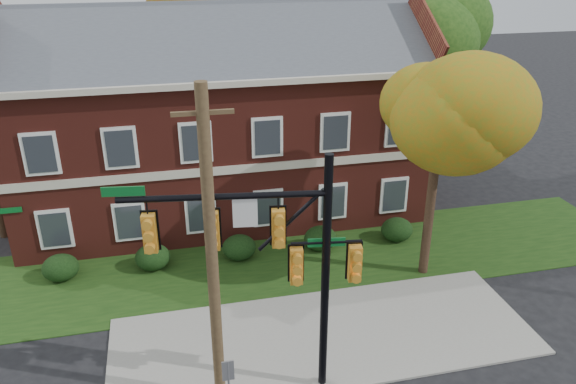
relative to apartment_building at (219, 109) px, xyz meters
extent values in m
plane|color=black|center=(2.00, -11.95, -4.99)|extent=(120.00, 120.00, 0.00)
cube|color=gray|center=(2.00, -10.95, -4.95)|extent=(14.00, 5.00, 0.08)
cube|color=#193811|center=(2.00, -5.95, -4.97)|extent=(30.00, 6.00, 0.04)
cube|color=maroon|center=(0.00, 0.05, -1.49)|extent=(18.00, 8.00, 7.00)
cube|color=beige|center=(0.00, 0.05, 2.13)|extent=(18.80, 8.80, 0.24)
cube|color=beige|center=(0.00, -3.98, -1.49)|extent=(18.00, 0.12, 0.35)
ellipsoid|color=black|center=(-7.00, -5.25, -4.46)|extent=(1.40, 1.26, 1.05)
ellipsoid|color=black|center=(-3.50, -5.25, -4.46)|extent=(1.40, 1.26, 1.05)
ellipsoid|color=black|center=(0.00, -5.25, -4.46)|extent=(1.40, 1.26, 1.05)
ellipsoid|color=black|center=(3.50, -5.25, -4.46)|extent=(1.40, 1.26, 1.05)
ellipsoid|color=black|center=(7.00, -5.25, -4.46)|extent=(1.40, 1.26, 1.05)
cylinder|color=black|center=(7.00, -7.95, -2.11)|extent=(0.36, 0.36, 5.76)
ellipsoid|color=#B5620F|center=(7.00, -7.95, 1.49)|extent=(4.25, 4.25, 3.60)
ellipsoid|color=#B5620F|center=(7.62, -8.33, 2.09)|extent=(3.50, 3.50, 3.00)
cylinder|color=black|center=(11.00, 1.05, -1.47)|extent=(0.36, 0.36, 7.04)
ellipsoid|color=#183D10|center=(11.00, 1.05, 2.93)|extent=(5.95, 5.95, 5.04)
ellipsoid|color=#183D10|center=(11.88, 0.52, 3.53)|extent=(4.90, 4.90, 4.20)
cylinder|color=black|center=(1.00, 8.05, -1.15)|extent=(0.36, 0.36, 7.68)
ellipsoid|color=#B02A0F|center=(1.00, 8.05, 3.65)|extent=(6.46, 6.46, 5.47)
cylinder|color=gray|center=(1.30, -13.11, -4.90)|extent=(0.59, 0.59, 0.17)
cylinder|color=black|center=(1.30, -13.11, -1.30)|extent=(0.26, 0.26, 7.37)
cylinder|color=black|center=(-1.30, -12.73, 1.33)|extent=(5.23, 0.92, 0.17)
cylinder|color=black|center=(1.30, -13.11, -0.09)|extent=(1.89, 0.36, 0.08)
cube|color=orange|center=(-3.18, -12.46, 0.38)|extent=(0.50, 0.38, 1.22)
cube|color=orange|center=(-1.62, -12.68, 0.38)|extent=(0.50, 0.38, 1.22)
cube|color=orange|center=(0.05, -12.93, 0.38)|extent=(0.50, 0.38, 1.22)
cube|color=silver|center=(-0.78, -12.81, 0.85)|extent=(0.63, 0.13, 0.79)
cube|color=#0B5B21|center=(-3.70, -12.38, 1.56)|extent=(1.05, 0.19, 0.25)
cube|color=orange|center=(0.52, -12.99, -0.78)|extent=(0.50, 0.38, 1.22)
cube|color=orange|center=(2.08, -13.22, -0.78)|extent=(0.50, 0.38, 1.22)
cube|color=#0B5B21|center=(1.30, -13.11, -0.09)|extent=(1.00, 0.19, 0.24)
cylinder|color=#483421|center=(-1.70, -12.95, -0.35)|extent=(0.31, 0.31, 9.28)
cube|color=#483421|center=(-1.70, -12.95, 3.57)|extent=(1.44, 0.13, 0.10)
cube|color=slate|center=(-1.54, -13.95, -3.10)|extent=(0.32, 0.05, 0.62)
camera|label=1|loc=(-2.59, -25.44, 7.14)|focal=35.00mm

